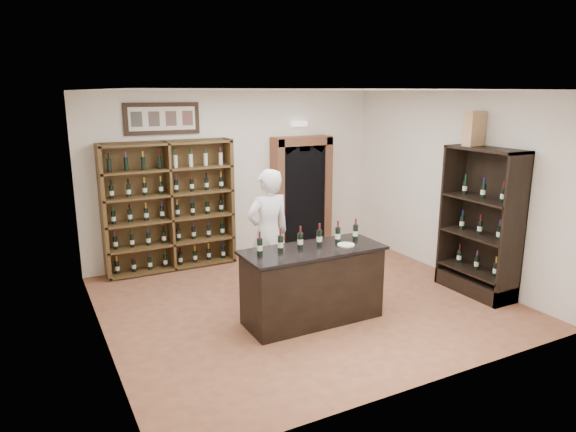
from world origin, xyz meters
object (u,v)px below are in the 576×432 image
Objects in this scene: wine_shelf at (169,206)px; tasting_counter at (313,285)px; side_cabinet at (480,244)px; shopkeeper at (268,234)px; counter_bottle_0 at (260,246)px; wine_crate at (474,129)px.

wine_shelf reaches higher than tasting_counter.
side_cabinet is 1.15× the size of shopkeeper.
counter_bottle_0 is at bearing 173.66° from side_cabinet.
side_cabinet is at bearing -6.34° from counter_bottle_0.
wine_crate is (3.82, -2.95, 1.35)m from wine_shelf.
wine_crate is at bearing -37.67° from wine_shelf.
wine_shelf and side_cabinet have the same top height.
tasting_counter is 1.17m from shopkeeper.
shopkeeper is (-2.86, 1.36, 0.20)m from side_cabinet.
counter_bottle_0 is 3.69m from wine_crate.
wine_crate reaches higher than wine_shelf.
tasting_counter is 0.85× the size of side_cabinet.
wine_shelf is at bearing 110.56° from tasting_counter.
tasting_counter is at bearing 169.86° from wine_crate.
counter_bottle_0 is 1.15m from shopkeeper.
counter_bottle_0 reaches higher than tasting_counter.
side_cabinet is at bearing -6.28° from tasting_counter.
wine_shelf is at bearing 132.47° from wine_crate.
tasting_counter is (1.10, -2.93, -0.61)m from wine_shelf.
counter_bottle_0 is 3.48m from side_cabinet.
tasting_counter is 2.75m from side_cabinet.
counter_bottle_0 is (0.38, -2.85, 0.01)m from wine_shelf.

